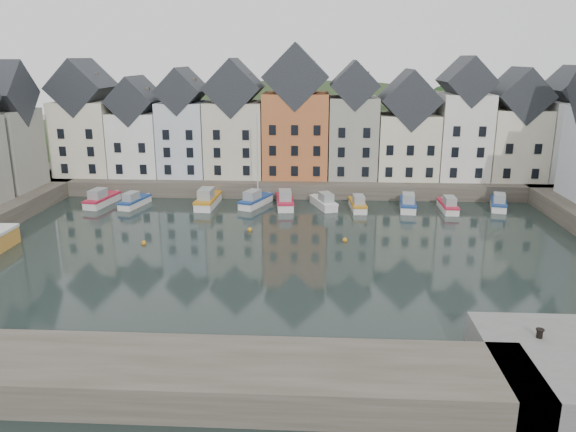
{
  "coord_description": "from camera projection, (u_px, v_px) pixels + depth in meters",
  "views": [
    {
      "loc": [
        3.22,
        -48.92,
        17.93
      ],
      "look_at": [
        0.19,
        6.0,
        2.31
      ],
      "focal_mm": 35.0,
      "sensor_mm": 36.0,
      "label": 1
    }
  ],
  "objects": [
    {
      "name": "mooring_bollard",
      "position": [
        540.0,
        333.0,
        32.95
      ],
      "size": [
        0.48,
        0.48,
        0.56
      ],
      "color": "black",
      "rests_on": "near_quay"
    },
    {
      "name": "hillside",
      "position": [
        301.0,
        246.0,
        110.75
      ],
      "size": [
        153.6,
        70.4,
        64.0
      ],
      "color": "#25361B",
      "rests_on": "ground"
    },
    {
      "name": "boat_a",
      "position": [
        101.0,
        199.0,
        70.33
      ],
      "size": [
        2.9,
        6.45,
        2.39
      ],
      "rotation": [
        0.0,
        0.0,
        -0.16
      ],
      "color": "silver",
      "rests_on": "ground"
    },
    {
      "name": "far_terrace",
      "position": [
        319.0,
        126.0,
        76.35
      ],
      "size": [
        72.37,
        8.16,
        17.78
      ],
      "color": "beige",
      "rests_on": "far_quay"
    },
    {
      "name": "boat_d",
      "position": [
        255.0,
        200.0,
        69.87
      ],
      "size": [
        4.01,
        6.3,
        11.54
      ],
      "rotation": [
        0.0,
        0.0,
        -0.39
      ],
      "color": "silver",
      "rests_on": "ground"
    },
    {
      "name": "boat_g",
      "position": [
        358.0,
        205.0,
        68.24
      ],
      "size": [
        2.07,
        5.59,
        2.11
      ],
      "rotation": [
        0.0,
        0.0,
        0.07
      ],
      "color": "silver",
      "rests_on": "ground"
    },
    {
      "name": "boat_b",
      "position": [
        134.0,
        201.0,
        69.72
      ],
      "size": [
        2.86,
        5.73,
        2.11
      ],
      "rotation": [
        0.0,
        0.0,
        -0.22
      ],
      "color": "silver",
      "rests_on": "ground"
    },
    {
      "name": "boat_f",
      "position": [
        324.0,
        202.0,
        69.17
      ],
      "size": [
        3.58,
        5.97,
        2.19
      ],
      "rotation": [
        0.0,
        0.0,
        0.34
      ],
      "color": "silver",
      "rests_on": "ground"
    },
    {
      "name": "boat_j",
      "position": [
        499.0,
        203.0,
        68.76
      ],
      "size": [
        3.16,
        5.97,
        2.19
      ],
      "rotation": [
        0.0,
        0.0,
        -0.26
      ],
      "color": "silver",
      "rests_on": "ground"
    },
    {
      "name": "boat_c",
      "position": [
        208.0,
        200.0,
        69.72
      ],
      "size": [
        2.39,
        6.99,
        2.66
      ],
      "rotation": [
        0.0,
        0.0,
        -0.04
      ],
      "color": "silver",
      "rests_on": "ground"
    },
    {
      "name": "far_quay",
      "position": [
        296.0,
        179.0,
        80.6
      ],
      "size": [
        90.0,
        16.0,
        2.0
      ],
      "primitive_type": "cube",
      "color": "#443F34",
      "rests_on": "ground"
    },
    {
      "name": "mooring_buoys",
      "position": [
        247.0,
        237.0,
        57.35
      ],
      "size": [
        20.5,
        5.5,
        0.5
      ],
      "color": "#C27C16",
      "rests_on": "ground"
    },
    {
      "name": "ground",
      "position": [
        282.0,
        257.0,
        52.05
      ],
      "size": [
        260.0,
        260.0,
        0.0
      ],
      "primitive_type": "plane",
      "color": "black",
      "rests_on": "ground"
    },
    {
      "name": "boat_e",
      "position": [
        285.0,
        201.0,
        69.45
      ],
      "size": [
        2.62,
        6.57,
        2.46
      ],
      "rotation": [
        0.0,
        0.0,
        0.1
      ],
      "color": "silver",
      "rests_on": "ground"
    },
    {
      "name": "boat_h",
      "position": [
        408.0,
        204.0,
        68.37
      ],
      "size": [
        2.56,
        6.2,
        2.31
      ],
      "rotation": [
        0.0,
        0.0,
        -0.12
      ],
      "color": "silver",
      "rests_on": "ground"
    },
    {
      "name": "boat_i",
      "position": [
        448.0,
        206.0,
        67.66
      ],
      "size": [
        1.72,
        5.46,
        2.09
      ],
      "rotation": [
        0.0,
        0.0,
        -0.01
      ],
      "color": "silver",
      "rests_on": "ground"
    },
    {
      "name": "near_wall",
      "position": [
        78.0,
        373.0,
        31.18
      ],
      "size": [
        50.0,
        6.0,
        2.0
      ],
      "primitive_type": "cube",
      "color": "#443F34",
      "rests_on": "ground"
    }
  ]
}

